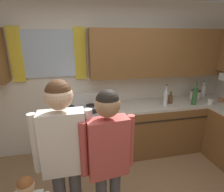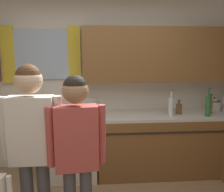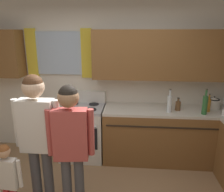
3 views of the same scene
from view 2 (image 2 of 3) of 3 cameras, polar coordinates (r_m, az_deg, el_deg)
The scene contains 10 objects.
back_wall_unit at distance 3.54m, azimuth -1.15°, elevation 5.82°, with size 4.60×0.42×2.60m.
kitchen_counter_run at distance 3.49m, azimuth 23.01°, elevation -12.69°, with size 2.34×2.12×0.90m.
stove_oven at distance 3.52m, azimuth -9.71°, elevation -11.46°, with size 0.72×0.67×1.10m.
bottle_oil_amber at distance 3.69m, azimuth 22.70°, elevation -2.32°, with size 0.06×0.06×0.29m.
bottle_tall_clear at distance 3.37m, azimuth 14.08°, elevation -2.38°, with size 0.07×0.07×0.37m.
bottle_squat_brown at distance 3.53m, azimuth 15.88°, elevation -2.97°, with size 0.08×0.08×0.21m.
bottle_wine_green at distance 3.52m, azimuth 22.27°, elevation -2.14°, with size 0.08×0.08×0.39m.
stovetop_kettle at distance 3.88m, azimuth 23.46°, elevation -1.97°, with size 0.27×0.20×0.21m.
adult_holding_child at distance 2.15m, azimuth -18.77°, elevation -9.43°, with size 0.52×0.23×1.68m.
adult_in_plaid at distance 2.05m, azimuth -8.56°, elevation -11.60°, with size 0.49×0.22×1.60m.
Camera 2 is at (-0.08, -1.71, 1.77)m, focal length 37.73 mm.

